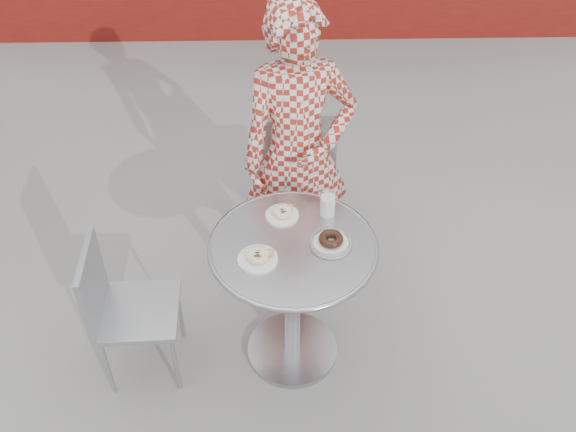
{
  "coord_description": "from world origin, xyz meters",
  "views": [
    {
      "loc": [
        -0.1,
        -2.0,
        2.74
      ],
      "look_at": [
        -0.05,
        0.15,
        0.84
      ],
      "focal_mm": 40.0,
      "sensor_mm": 36.0,
      "label": 1
    }
  ],
  "objects_px": {
    "plate_far": "(283,213)",
    "milk_cup": "(328,205)",
    "chair_far": "(291,193)",
    "chair_left": "(141,333)",
    "bistro_table": "(293,274)",
    "plate_near": "(258,257)",
    "seated_person": "(298,155)",
    "plate_checker": "(331,241)"
  },
  "relations": [
    {
      "from": "seated_person",
      "to": "plate_near",
      "type": "bearing_deg",
      "value": -117.63
    },
    {
      "from": "chair_far",
      "to": "plate_near",
      "type": "height_order",
      "value": "chair_far"
    },
    {
      "from": "chair_left",
      "to": "milk_cup",
      "type": "height_order",
      "value": "milk_cup"
    },
    {
      "from": "chair_far",
      "to": "chair_left",
      "type": "xyz_separation_m",
      "value": [
        -0.76,
        -1.0,
        -0.05
      ]
    },
    {
      "from": "chair_far",
      "to": "plate_far",
      "type": "xyz_separation_m",
      "value": [
        -0.06,
        -0.75,
        0.5
      ]
    },
    {
      "from": "plate_near",
      "to": "milk_cup",
      "type": "bearing_deg",
      "value": 42.92
    },
    {
      "from": "plate_near",
      "to": "plate_checker",
      "type": "relative_size",
      "value": 0.92
    },
    {
      "from": "bistro_table",
      "to": "chair_left",
      "type": "xyz_separation_m",
      "value": [
        -0.74,
        -0.05,
        -0.34
      ]
    },
    {
      "from": "plate_far",
      "to": "milk_cup",
      "type": "distance_m",
      "value": 0.21
    },
    {
      "from": "plate_far",
      "to": "milk_cup",
      "type": "relative_size",
      "value": 1.3
    },
    {
      "from": "plate_checker",
      "to": "chair_far",
      "type": "bearing_deg",
      "value": 98.89
    },
    {
      "from": "chair_left",
      "to": "plate_far",
      "type": "bearing_deg",
      "value": -72.54
    },
    {
      "from": "bistro_table",
      "to": "milk_cup",
      "type": "xyz_separation_m",
      "value": [
        0.16,
        0.2,
        0.24
      ]
    },
    {
      "from": "seated_person",
      "to": "plate_far",
      "type": "height_order",
      "value": "seated_person"
    },
    {
      "from": "bistro_table",
      "to": "plate_near",
      "type": "relative_size",
      "value": 4.43
    },
    {
      "from": "seated_person",
      "to": "chair_far",
      "type": "bearing_deg",
      "value": 81.57
    },
    {
      "from": "seated_person",
      "to": "milk_cup",
      "type": "relative_size",
      "value": 13.66
    },
    {
      "from": "milk_cup",
      "to": "bistro_table",
      "type": "bearing_deg",
      "value": -128.89
    },
    {
      "from": "plate_far",
      "to": "milk_cup",
      "type": "height_order",
      "value": "milk_cup"
    },
    {
      "from": "chair_left",
      "to": "plate_far",
      "type": "xyz_separation_m",
      "value": [
        0.7,
        0.25,
        0.54
      ]
    },
    {
      "from": "plate_far",
      "to": "chair_far",
      "type": "bearing_deg",
      "value": 85.21
    },
    {
      "from": "chair_left",
      "to": "seated_person",
      "type": "height_order",
      "value": "seated_person"
    },
    {
      "from": "bistro_table",
      "to": "chair_far",
      "type": "distance_m",
      "value": 0.99
    },
    {
      "from": "plate_far",
      "to": "plate_near",
      "type": "height_order",
      "value": "plate_near"
    },
    {
      "from": "chair_left",
      "to": "plate_near",
      "type": "distance_m",
      "value": 0.8
    },
    {
      "from": "plate_checker",
      "to": "seated_person",
      "type": "bearing_deg",
      "value": 101.53
    },
    {
      "from": "bistro_table",
      "to": "seated_person",
      "type": "relative_size",
      "value": 0.47
    },
    {
      "from": "seated_person",
      "to": "plate_near",
      "type": "distance_m",
      "value": 0.73
    },
    {
      "from": "bistro_table",
      "to": "chair_left",
      "type": "height_order",
      "value": "chair_left"
    },
    {
      "from": "chair_left",
      "to": "seated_person",
      "type": "xyz_separation_m",
      "value": [
        0.78,
        0.67,
        0.57
      ]
    },
    {
      "from": "chair_far",
      "to": "seated_person",
      "type": "relative_size",
      "value": 0.58
    },
    {
      "from": "plate_checker",
      "to": "milk_cup",
      "type": "distance_m",
      "value": 0.21
    },
    {
      "from": "bistro_table",
      "to": "plate_far",
      "type": "distance_m",
      "value": 0.29
    },
    {
      "from": "bistro_table",
      "to": "chair_left",
      "type": "relative_size",
      "value": 0.98
    },
    {
      "from": "chair_far",
      "to": "chair_left",
      "type": "bearing_deg",
      "value": 49.36
    },
    {
      "from": "plate_near",
      "to": "milk_cup",
      "type": "relative_size",
      "value": 1.46
    },
    {
      "from": "seated_person",
      "to": "plate_far",
      "type": "bearing_deg",
      "value": -113.72
    },
    {
      "from": "seated_person",
      "to": "milk_cup",
      "type": "bearing_deg",
      "value": -85.55
    },
    {
      "from": "chair_far",
      "to": "plate_near",
      "type": "distance_m",
      "value": 1.16
    },
    {
      "from": "bistro_table",
      "to": "seated_person",
      "type": "bearing_deg",
      "value": 86.13
    },
    {
      "from": "seated_person",
      "to": "plate_checker",
      "type": "height_order",
      "value": "seated_person"
    },
    {
      "from": "chair_left",
      "to": "plate_near",
      "type": "bearing_deg",
      "value": -95.74
    }
  ]
}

